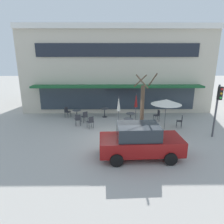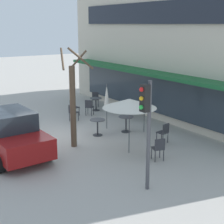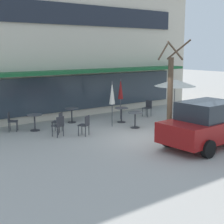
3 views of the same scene
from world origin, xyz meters
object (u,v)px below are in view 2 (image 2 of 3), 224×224
Objects in this scene: cafe_table_mid_patio at (96,102)px; cafe_chair_1 at (74,107)px; cafe_chair_0 at (95,98)px; patio_umbrella_green_folded at (130,103)px; patio_umbrella_corner_open at (145,98)px; cafe_chair_2 at (164,132)px; cafe_table_streetside at (126,121)px; cafe_chair_4 at (89,106)px; patio_umbrella_cream_folded at (107,96)px; cafe_chair_3 at (73,112)px; parked_sedan at (10,134)px; traffic_light_pole at (147,118)px; cafe_table_by_tree at (98,125)px; street_tree at (73,102)px; cafe_chair_5 at (159,148)px; cafe_table_near_wall at (126,108)px.

cafe_chair_1 reaches higher than cafe_table_mid_patio.
cafe_chair_0 and cafe_chair_1 have the same top height.
patio_umbrella_corner_open is at bearing 129.10° from patio_umbrella_green_folded.
patio_umbrella_green_folded is 2.42m from cafe_chair_2.
cafe_table_mid_patio is 0.85× the size of cafe_chair_0.
cafe_table_streetside is 0.35× the size of patio_umbrella_corner_open.
cafe_chair_0 is (-5.75, 0.78, -1.10)m from patio_umbrella_corner_open.
cafe_chair_2 and cafe_chair_4 have the same top height.
patio_umbrella_corner_open is at bearing 38.79° from patio_umbrella_cream_folded.
cafe_table_streetside is 1.40m from patio_umbrella_corner_open.
cafe_table_streetside is 3.25m from cafe_chair_3.
parked_sedan is at bearing -57.51° from cafe_chair_4.
cafe_chair_3 is 8.44m from traffic_light_pole.
patio_umbrella_cream_folded is at bearing -11.39° from cafe_chair_4.
street_tree reaches higher than cafe_table_by_tree.
cafe_chair_2 is 0.21× the size of parked_sedan.
patio_umbrella_green_folded is 2.01m from cafe_chair_5.
patio_umbrella_cream_folded is 1.85m from patio_umbrella_corner_open.
cafe_table_near_wall is 2.90m from patio_umbrella_corner_open.
patio_umbrella_green_folded is at bearing -21.59° from cafe_chair_0.
patio_umbrella_corner_open reaches higher than cafe_chair_4.
cafe_table_near_wall and cafe_table_mid_patio have the same top height.
cafe_chair_3 is at bearing 124.81° from parked_sedan.
patio_umbrella_green_folded is 0.53× the size of street_tree.
cafe_chair_0 reaches higher than cafe_table_streetside.
patio_umbrella_corner_open is 0.53× the size of street_tree.
cafe_chair_4 is (-4.08, -0.63, -1.10)m from patio_umbrella_corner_open.
cafe_table_mid_patio is 0.35× the size of patio_umbrella_green_folded.
patio_umbrella_corner_open is at bearing 84.77° from parked_sedan.
cafe_chair_4 is at bearing 178.94° from cafe_table_streetside.
patio_umbrella_cream_folded is 0.65× the size of traffic_light_pole.
patio_umbrella_corner_open is at bearing 8.74° from cafe_chair_4.
cafe_chair_5 is at bearing -47.56° from cafe_chair_2.
cafe_table_streetside is at bearing -35.91° from cafe_table_near_wall.
cafe_chair_1 is 0.21× the size of street_tree.
street_tree is at bearing 79.15° from parked_sedan.
cafe_chair_5 is at bearing -7.83° from patio_umbrella_cream_folded.
cafe_chair_3 is at bearing -162.60° from cafe_chair_2.
street_tree is (4.00, -3.03, 1.36)m from cafe_chair_4.
cafe_chair_1 is 7.56m from cafe_chair_5.
cafe_chair_1 is (-1.93, -2.18, 0.01)m from cafe_table_near_wall.
street_tree is 1.22× the size of traffic_light_pole.
cafe_chair_2 is 0.26× the size of traffic_light_pole.
parked_sedan is 5.89m from traffic_light_pole.
cafe_chair_2 is at bearing 61.90° from street_tree.
patio_umbrella_green_folded is 0.52× the size of parked_sedan.
cafe_table_mid_patio is 7.72m from parked_sedan.
cafe_chair_1 is at bearing 172.54° from patio_umbrella_green_folded.
patio_umbrella_green_folded is at bearing -2.96° from cafe_chair_3.
cafe_chair_1 is 1.13m from cafe_chair_3.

